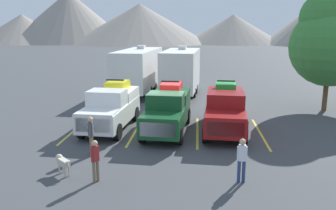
{
  "coord_description": "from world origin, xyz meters",
  "views": [
    {
      "loc": [
        1.55,
        -18.34,
        5.49
      ],
      "look_at": [
        0.0,
        0.54,
        1.2
      ],
      "focal_mm": 37.67,
      "sensor_mm": 36.0,
      "label": 1
    }
  ],
  "objects": [
    {
      "name": "ground_plane",
      "position": [
        0.0,
        0.0,
        0.0
      ],
      "size": [
        240.0,
        240.0,
        0.0
      ],
      "primitive_type": "plane",
      "color": "#3F4244"
    },
    {
      "name": "pickup_truck_a",
      "position": [
        -3.04,
        -0.04,
        1.18
      ],
      "size": [
        2.42,
        5.47,
        2.57
      ],
      "color": "white",
      "rests_on": "ground"
    },
    {
      "name": "pickup_truck_b",
      "position": [
        0.07,
        -0.38,
        1.18
      ],
      "size": [
        2.36,
        5.72,
        2.57
      ],
      "color": "#144723",
      "rests_on": "ground"
    },
    {
      "name": "pickup_truck_c",
      "position": [
        3.09,
        0.01,
        1.2
      ],
      "size": [
        2.44,
        6.02,
        2.57
      ],
      "color": "maroon",
      "rests_on": "ground"
    },
    {
      "name": "lot_stripe_a",
      "position": [
        -4.92,
        -0.46,
        0.0
      ],
      "size": [
        0.12,
        5.5,
        0.01
      ],
      "primitive_type": "cube",
      "color": "gold",
      "rests_on": "ground"
    },
    {
      "name": "lot_stripe_b",
      "position": [
        -1.64,
        -0.46,
        0.0
      ],
      "size": [
        0.12,
        5.5,
        0.01
      ],
      "primitive_type": "cube",
      "color": "gold",
      "rests_on": "ground"
    },
    {
      "name": "lot_stripe_c",
      "position": [
        1.64,
        -0.46,
        0.0
      ],
      "size": [
        0.12,
        5.5,
        0.01
      ],
      "primitive_type": "cube",
      "color": "gold",
      "rests_on": "ground"
    },
    {
      "name": "lot_stripe_d",
      "position": [
        4.92,
        -0.46,
        0.0
      ],
      "size": [
        0.12,
        5.5,
        0.01
      ],
      "primitive_type": "cube",
      "color": "gold",
      "rests_on": "ground"
    },
    {
      "name": "camper_trailer_a",
      "position": [
        -3.23,
        10.14,
        2.03
      ],
      "size": [
        3.16,
        9.05,
        3.86
      ],
      "color": "white",
      "rests_on": "ground"
    },
    {
      "name": "camper_trailer_b",
      "position": [
        0.29,
        9.57,
        2.04
      ],
      "size": [
        3.04,
        7.72,
        3.87
      ],
      "color": "white",
      "rests_on": "ground"
    },
    {
      "name": "person_a",
      "position": [
        3.19,
        -6.47,
        0.94
      ],
      "size": [
        0.36,
        0.22,
        1.64
      ],
      "color": "navy",
      "rests_on": "ground"
    },
    {
      "name": "person_b",
      "position": [
        -1.99,
        -6.83,
        0.9
      ],
      "size": [
        0.28,
        0.29,
        1.55
      ],
      "color": "#726047",
      "rests_on": "ground"
    },
    {
      "name": "person_c",
      "position": [
        -2.9,
        -4.28,
        0.99
      ],
      "size": [
        0.24,
        0.38,
        1.72
      ],
      "color": "#726047",
      "rests_on": "ground"
    },
    {
      "name": "dog",
      "position": [
        -3.42,
        -6.29,
        0.5
      ],
      "size": [
        0.74,
        0.7,
        0.72
      ],
      "color": "beige",
      "rests_on": "ground"
    },
    {
      "name": "tree_a",
      "position": [
        9.92,
        5.13,
        4.62
      ],
      "size": [
        5.08,
        5.08,
        7.73
      ],
      "color": "brown",
      "rests_on": "ground"
    },
    {
      "name": "mountain_ridge",
      "position": [
        1.55,
        94.0,
        6.72
      ],
      "size": [
        145.88,
        48.94,
        16.68
      ],
      "color": "gray",
      "rests_on": "ground"
    }
  ]
}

